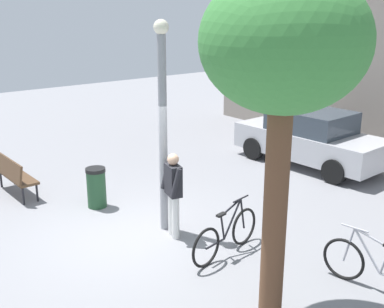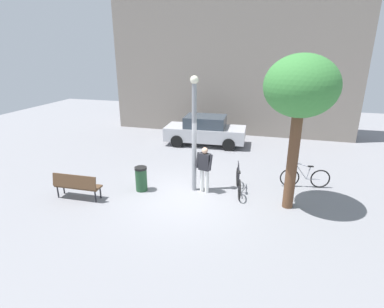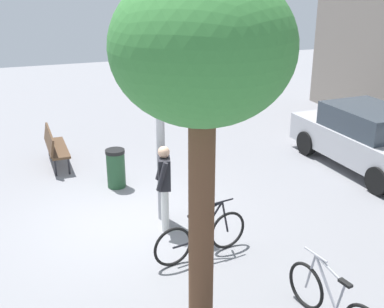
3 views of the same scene
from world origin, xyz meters
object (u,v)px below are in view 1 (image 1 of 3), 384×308
person_by_lamppost (173,189)px  bicycle_silver (377,269)px  bicycle_black (226,235)px  plaza_tree (284,49)px  park_bench (13,173)px  lamppost (163,118)px  parked_car_silver (310,138)px  trash_bin (96,187)px

person_by_lamppost → bicycle_silver: person_by_lamppost is taller
bicycle_black → plaza_tree: bearing=-21.1°
park_bench → bicycle_black: size_ratio=0.90×
bicycle_black → lamppost: bearing=-171.1°
plaza_tree → person_by_lamppost: bearing=173.1°
lamppost → bicycle_black: (1.57, 0.25, -1.88)m
lamppost → plaza_tree: 3.61m
lamppost → person_by_lamppost: bearing=-8.8°
lamppost → park_bench: size_ratio=2.52×
bicycle_black → parked_car_silver: (-2.44, 5.30, 0.39)m
plaza_tree → bicycle_black: plaza_tree is taller
parked_car_silver → trash_bin: size_ratio=4.76×
bicycle_silver → parked_car_silver: size_ratio=0.42×
bicycle_black → trash_bin: bicycle_black is taller
bicycle_silver → parked_car_silver: parked_car_silver is taller
trash_bin → bicycle_silver: bearing=18.0°
bicycle_black → person_by_lamppost: bearing=-165.4°
plaza_tree → trash_bin: 6.07m
lamppost → plaza_tree: bearing=-7.1°
person_by_lamppost → plaza_tree: size_ratio=0.35×
park_bench → lamppost: bearing=25.6°
bicycle_black → bicycle_silver: 2.54m
trash_bin → plaza_tree: bearing=1.6°
bicycle_silver → park_bench: bearing=-157.9°
plaza_tree → parked_car_silver: size_ratio=1.12×
parked_car_silver → person_by_lamppost: bearing=-77.3°
parked_car_silver → bicycle_black: bearing=-65.2°
lamppost → park_bench: bearing=-154.4°
person_by_lamppost → plaza_tree: (2.86, -0.35, 2.81)m
bicycle_black → bicycle_silver: same height
park_bench → trash_bin: park_bench is taller
lamppost → plaza_tree: plaza_tree is taller
park_bench → bicycle_black: 5.58m
park_bench → plaza_tree: 7.74m
bicycle_black → parked_car_silver: size_ratio=0.42×
bicycle_black → trash_bin: bearing=-166.8°
lamppost → bicycle_black: 2.46m
person_by_lamppost → bicycle_silver: bearing=21.3°
bicycle_silver → trash_bin: size_ratio=1.99×
plaza_tree → parked_car_silver: plaza_tree is taller
park_bench → trash_bin: bearing=33.3°
parked_car_silver → trash_bin: 6.17m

